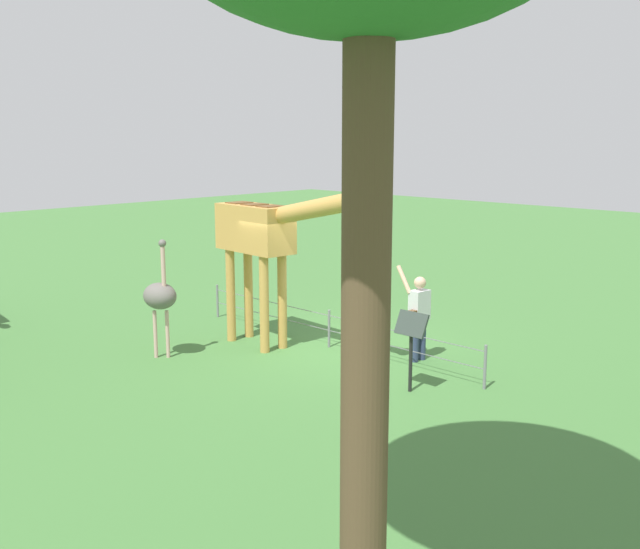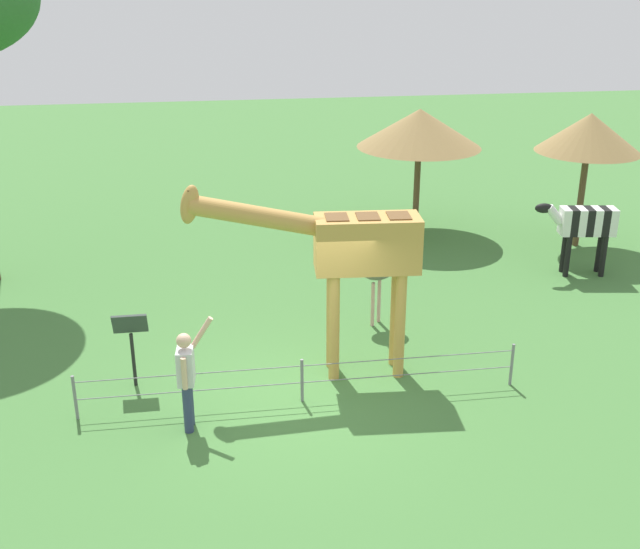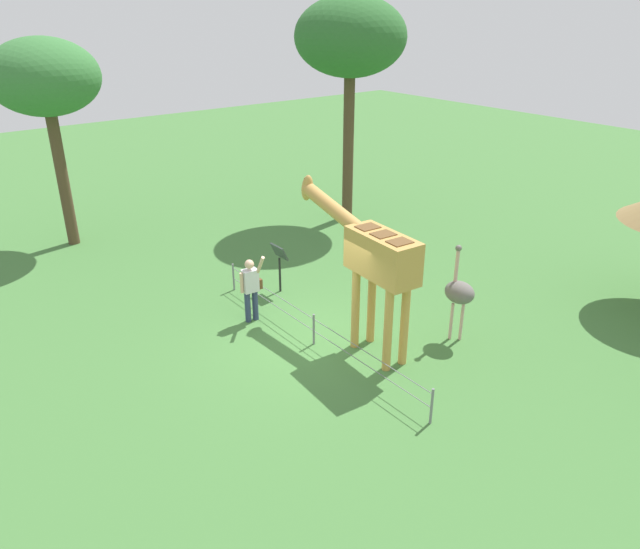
{
  "view_description": "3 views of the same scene",
  "coord_description": "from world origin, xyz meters",
  "px_view_note": "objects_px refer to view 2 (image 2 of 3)",
  "views": [
    {
      "loc": [
        9.52,
        -10.03,
        4.11
      ],
      "look_at": [
        0.55,
        -0.73,
        1.64
      ],
      "focal_mm": 41.19,
      "sensor_mm": 36.0,
      "label": 1
    },
    {
      "loc": [
        1.35,
        10.87,
        6.53
      ],
      "look_at": [
        -0.33,
        -0.19,
        2.06
      ],
      "focal_mm": 43.67,
      "sensor_mm": 36.0,
      "label": 2
    },
    {
      "loc": [
        -9.19,
        7.06,
        7.0
      ],
      "look_at": [
        -0.16,
        0.05,
        1.76
      ],
      "focal_mm": 33.55,
      "sensor_mm": 36.0,
      "label": 3
    }
  ],
  "objects_px": {
    "zebra": "(584,225)",
    "shade_hut_near": "(589,133)",
    "visitor": "(187,375)",
    "ostrich": "(377,267)",
    "giraffe": "(347,251)",
    "shade_hut_far": "(420,128)",
    "info_sign": "(131,334)"
  },
  "relations": [
    {
      "from": "giraffe",
      "to": "zebra",
      "type": "bearing_deg",
      "value": -148.64
    },
    {
      "from": "visitor",
      "to": "ostrich",
      "type": "relative_size",
      "value": 0.78
    },
    {
      "from": "ostrich",
      "to": "info_sign",
      "type": "xyz_separation_m",
      "value": [
        4.47,
        1.74,
        -0.23
      ]
    },
    {
      "from": "giraffe",
      "to": "visitor",
      "type": "xyz_separation_m",
      "value": [
        2.64,
        1.36,
        -1.31
      ]
    },
    {
      "from": "zebra",
      "to": "shade_hut_near",
      "type": "relative_size",
      "value": 0.56
    },
    {
      "from": "shade_hut_near",
      "to": "info_sign",
      "type": "relative_size",
      "value": 2.49
    },
    {
      "from": "visitor",
      "to": "info_sign",
      "type": "relative_size",
      "value": 1.34
    },
    {
      "from": "zebra",
      "to": "shade_hut_near",
      "type": "distance_m",
      "value": 2.6
    },
    {
      "from": "giraffe",
      "to": "info_sign",
      "type": "height_order",
      "value": "giraffe"
    },
    {
      "from": "zebra",
      "to": "shade_hut_far",
      "type": "relative_size",
      "value": 0.57
    },
    {
      "from": "shade_hut_far",
      "to": "ostrich",
      "type": "bearing_deg",
      "value": 67.25
    },
    {
      "from": "ostrich",
      "to": "shade_hut_far",
      "type": "bearing_deg",
      "value": -112.75
    },
    {
      "from": "visitor",
      "to": "zebra",
      "type": "bearing_deg",
      "value": -149.84
    },
    {
      "from": "ostrich",
      "to": "info_sign",
      "type": "bearing_deg",
      "value": 21.29
    },
    {
      "from": "giraffe",
      "to": "shade_hut_far",
      "type": "bearing_deg",
      "value": -113.87
    },
    {
      "from": "ostrich",
      "to": "info_sign",
      "type": "height_order",
      "value": "ostrich"
    },
    {
      "from": "ostrich",
      "to": "giraffe",
      "type": "bearing_deg",
      "value": 62.91
    },
    {
      "from": "giraffe",
      "to": "shade_hut_near",
      "type": "xyz_separation_m",
      "value": [
        -6.86,
        -5.52,
        0.59
      ]
    },
    {
      "from": "giraffe",
      "to": "shade_hut_far",
      "type": "height_order",
      "value": "giraffe"
    },
    {
      "from": "shade_hut_near",
      "to": "giraffe",
      "type": "bearing_deg",
      "value": 38.84
    },
    {
      "from": "info_sign",
      "to": "visitor",
      "type": "bearing_deg",
      "value": 122.37
    },
    {
      "from": "visitor",
      "to": "info_sign",
      "type": "height_order",
      "value": "visitor"
    },
    {
      "from": "shade_hut_far",
      "to": "info_sign",
      "type": "distance_m",
      "value": 9.93
    },
    {
      "from": "ostrich",
      "to": "zebra",
      "type": "bearing_deg",
      "value": -159.83
    },
    {
      "from": "giraffe",
      "to": "shade_hut_near",
      "type": "relative_size",
      "value": 1.18
    },
    {
      "from": "giraffe",
      "to": "zebra",
      "type": "xyz_separation_m",
      "value": [
        -6.04,
        -3.68,
        -1.05
      ]
    },
    {
      "from": "shade_hut_near",
      "to": "shade_hut_far",
      "type": "xyz_separation_m",
      "value": [
        3.69,
        -1.64,
        -0.09
      ]
    },
    {
      "from": "zebra",
      "to": "info_sign",
      "type": "bearing_deg",
      "value": 20.7
    },
    {
      "from": "zebra",
      "to": "ostrich",
      "type": "relative_size",
      "value": 0.81
    },
    {
      "from": "giraffe",
      "to": "shade_hut_near",
      "type": "distance_m",
      "value": 8.82
    },
    {
      "from": "visitor",
      "to": "zebra",
      "type": "xyz_separation_m",
      "value": [
        -8.68,
        -5.04,
        0.26
      ]
    },
    {
      "from": "visitor",
      "to": "shade_hut_near",
      "type": "relative_size",
      "value": 0.54
    }
  ]
}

